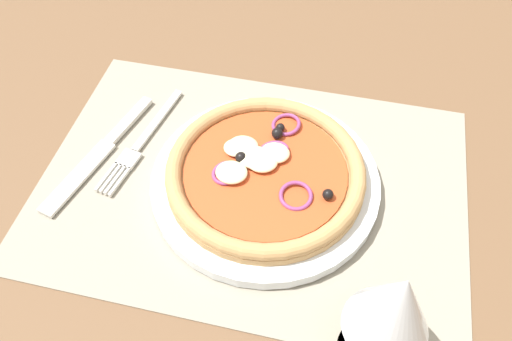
# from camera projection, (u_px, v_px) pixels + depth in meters

# --- Properties ---
(ground_plane) EXTENTS (1.90, 1.40, 0.02)m
(ground_plane) POSITION_uv_depth(u_px,v_px,m) (252.00, 191.00, 0.60)
(ground_plane) COLOR brown
(placemat) EXTENTS (0.48, 0.34, 0.00)m
(placemat) POSITION_uv_depth(u_px,v_px,m) (252.00, 184.00, 0.59)
(placemat) COLOR gray
(placemat) RESTS_ON ground_plane
(plate) EXTENTS (0.26, 0.26, 0.01)m
(plate) POSITION_uv_depth(u_px,v_px,m) (265.00, 182.00, 0.58)
(plate) COLOR white
(plate) RESTS_ON placemat
(pizza) EXTENTS (0.22, 0.22, 0.03)m
(pizza) POSITION_uv_depth(u_px,v_px,m) (265.00, 172.00, 0.56)
(pizza) COLOR tan
(pizza) RESTS_ON plate
(fork) EXTENTS (0.05, 0.18, 0.00)m
(fork) POSITION_uv_depth(u_px,v_px,m) (139.00, 144.00, 0.62)
(fork) COLOR silver
(fork) RESTS_ON placemat
(knife) EXTENTS (0.07, 0.20, 0.01)m
(knife) POSITION_uv_depth(u_px,v_px,m) (100.00, 153.00, 0.61)
(knife) COLOR silver
(knife) RESTS_ON placemat
(wine_glass) EXTENTS (0.07, 0.07, 0.15)m
(wine_glass) POSITION_uv_depth(u_px,v_px,m) (395.00, 307.00, 0.39)
(wine_glass) COLOR silver
(wine_glass) RESTS_ON ground_plane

